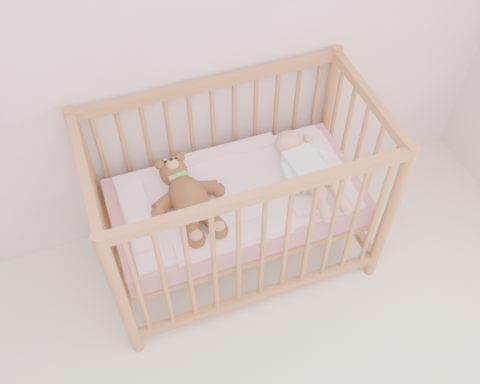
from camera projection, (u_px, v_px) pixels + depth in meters
name	position (u px, v px, depth m)	size (l,w,h in m)	color
wall_back	(108.00, 21.00, 2.13)	(4.00, 0.02, 2.70)	white
crib	(237.00, 200.00, 2.64)	(1.36, 0.76, 1.00)	#B0794A
mattress	(237.00, 202.00, 2.65)	(1.22, 0.62, 0.13)	#C87C89
blanket	(237.00, 192.00, 2.59)	(1.10, 0.58, 0.06)	#F2A6C1
baby	(306.00, 167.00, 2.60)	(0.29, 0.59, 0.14)	white
teddy_bear	(189.00, 198.00, 2.46)	(0.38, 0.54, 0.15)	brown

